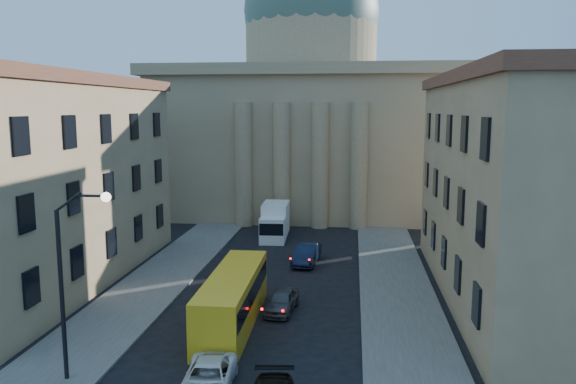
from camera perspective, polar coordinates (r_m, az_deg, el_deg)
name	(u,v)px	position (r m, az deg, el deg)	size (l,w,h in m)	color
sidewalk_left	(131,304)	(37.71, -15.65, -10.88)	(5.00, 60.00, 0.15)	#52504B
sidewalk_right	(403,315)	(35.21, 11.56, -12.15)	(5.00, 60.00, 0.15)	#52504B
church	(310,112)	(70.50, 2.28, 8.11)	(68.02, 28.76, 36.60)	#907958
building_left	(33,179)	(43.37, -24.48, 1.17)	(11.60, 26.60, 14.70)	tan
building_right	(537,187)	(38.94, 23.94, 0.44)	(11.60, 26.60, 14.70)	tan
street_lamp	(72,270)	(26.91, -21.14, -7.41)	(2.62, 0.44, 8.83)	black
car_left_mid	(208,378)	(26.19, -8.14, -18.24)	(2.17, 4.70, 1.31)	white
car_right_far	(282,301)	(35.08, -0.64, -11.00)	(1.60, 3.97, 1.35)	#444448
car_right_distant	(307,254)	(45.30, 1.89, -6.33)	(1.66, 4.77, 1.57)	black
city_bus	(233,297)	(33.01, -5.61, -10.59)	(2.64, 10.73, 3.01)	yellow
box_truck	(275,222)	(53.84, -1.35, -3.09)	(2.54, 6.07, 3.29)	white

